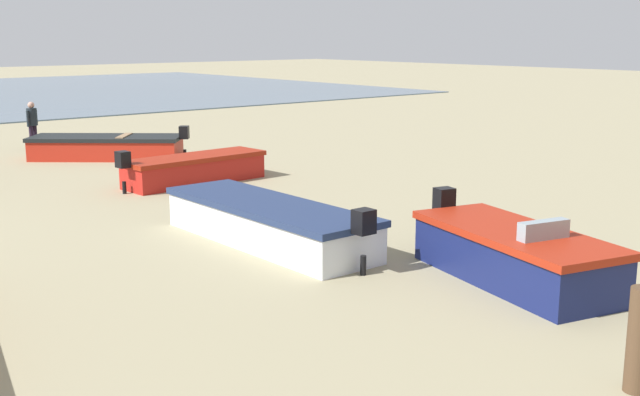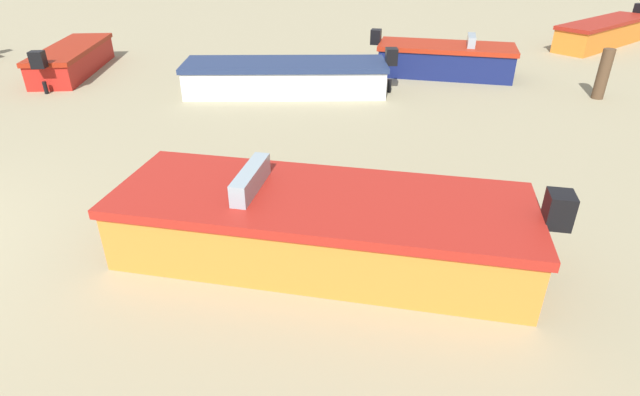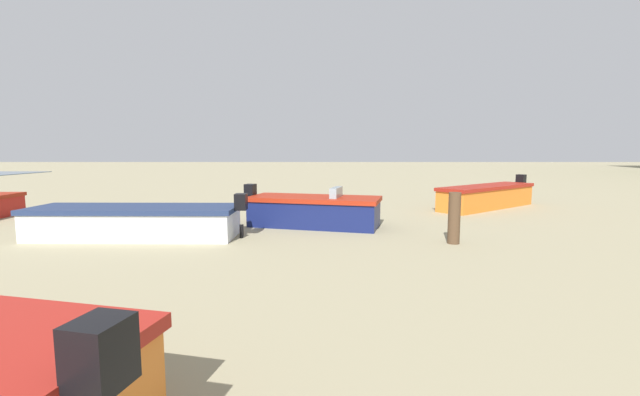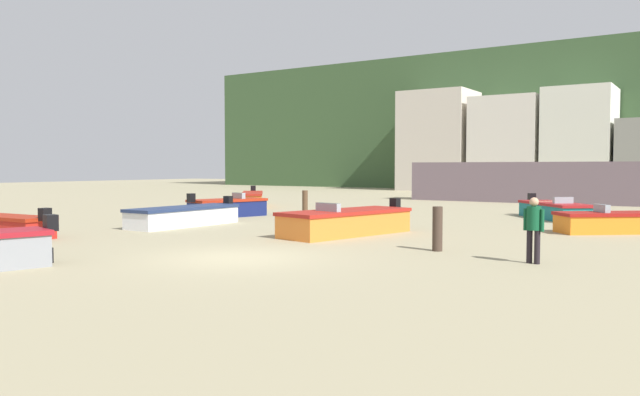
% 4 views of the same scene
% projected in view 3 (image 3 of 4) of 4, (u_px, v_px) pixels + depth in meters
% --- Properties ---
extents(boat_white_4, '(1.55, 5.27, 1.10)m').
position_uv_depth(boat_white_4, '(136.00, 222.00, 10.04)').
color(boat_white_4, white).
rests_on(boat_white_4, ground).
extents(boat_orange_5, '(3.96, 4.59, 1.18)m').
position_uv_depth(boat_orange_5, '(487.00, 196.00, 15.33)').
color(boat_orange_5, orange).
rests_on(boat_orange_5, ground).
extents(boat_navy_8, '(2.36, 4.06, 1.17)m').
position_uv_depth(boat_navy_8, '(314.00, 211.00, 11.59)').
color(boat_navy_8, '#141D52').
rests_on(boat_navy_8, ground).
extents(mooring_post_mid_beach, '(0.28, 0.28, 1.19)m').
position_uv_depth(mooring_post_mid_beach, '(454.00, 218.00, 9.36)').
color(mooring_post_mid_beach, '#503926').
rests_on(mooring_post_mid_beach, ground).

